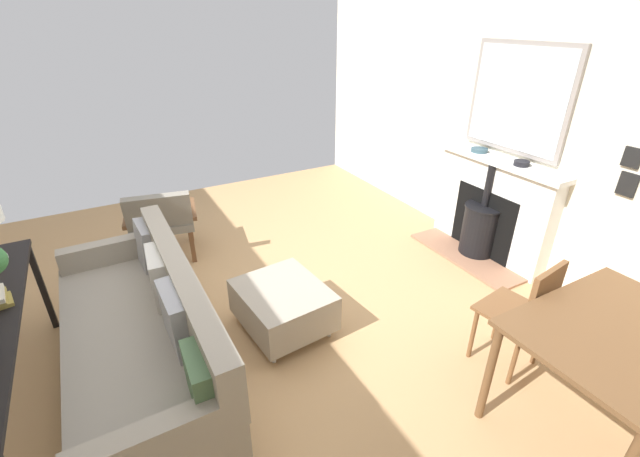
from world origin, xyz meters
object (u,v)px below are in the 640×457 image
at_px(fireplace, 488,214).
at_px(armchair_accent, 161,219).
at_px(mantel_bowl_near, 479,150).
at_px(sofa, 145,336).
at_px(ottoman, 283,304).
at_px(mantel_bowl_far, 522,163).
at_px(dining_chair_near_fireplace, 526,309).
at_px(dining_table, 620,344).

height_order(fireplace, armchair_accent, fireplace).
bearing_deg(fireplace, armchair_accent, -26.62).
bearing_deg(armchair_accent, mantel_bowl_near, 157.53).
height_order(sofa, ottoman, sofa).
height_order(fireplace, mantel_bowl_far, mantel_bowl_far).
bearing_deg(ottoman, dining_chair_near_fireplace, 137.19).
distance_m(mantel_bowl_far, ottoman, 2.50).
distance_m(fireplace, ottoman, 2.36).
distance_m(ottoman, dining_table, 2.18).
bearing_deg(armchair_accent, sofa, 75.94).
bearing_deg(dining_chair_near_fireplace, dining_table, 88.79).
xyz_separation_m(mantel_bowl_near, armchair_accent, (2.96, -1.23, -0.60)).
bearing_deg(mantel_bowl_far, sofa, -1.95).
relative_size(fireplace, ottoman, 1.82).
relative_size(ottoman, armchair_accent, 0.98).
distance_m(mantel_bowl_near, armchair_accent, 3.26).
xyz_separation_m(fireplace, dining_chair_near_fireplace, (1.08, 1.27, 0.06)).
bearing_deg(mantel_bowl_far, fireplace, -87.54).
bearing_deg(mantel_bowl_near, dining_table, 62.02).
xyz_separation_m(fireplace, ottoman, (2.35, 0.09, -0.22)).
relative_size(fireplace, armchair_accent, 1.78).
distance_m(sofa, ottoman, 1.02).
xyz_separation_m(sofa, dining_table, (-2.26, 1.70, 0.30)).
height_order(armchair_accent, dining_chair_near_fireplace, dining_chair_near_fireplace).
distance_m(fireplace, armchair_accent, 3.30).
xyz_separation_m(armchair_accent, dining_chair_near_fireplace, (-1.87, 2.75, 0.06)).
relative_size(fireplace, dining_table, 1.24).
relative_size(dining_table, dining_chair_near_fireplace, 1.29).
relative_size(sofa, ottoman, 2.71).
bearing_deg(dining_table, armchair_accent, -60.66).
bearing_deg(mantel_bowl_near, dining_chair_near_fireplace, 54.27).
bearing_deg(dining_chair_near_fireplace, mantel_bowl_near, -125.73).
bearing_deg(sofa, dining_table, 143.05).
distance_m(ottoman, dining_chair_near_fireplace, 1.75).
xyz_separation_m(armchair_accent, dining_table, (-1.86, 3.31, 0.20)).
height_order(ottoman, dining_table, dining_table).
height_order(fireplace, dining_chair_near_fireplace, fireplace).
distance_m(mantel_bowl_far, dining_chair_near_fireplace, 1.60).
bearing_deg(dining_chair_near_fireplace, sofa, -26.65).
distance_m(fireplace, dining_chair_near_fireplace, 1.67).
xyz_separation_m(fireplace, mantel_bowl_far, (-0.01, 0.24, 0.61)).
distance_m(sofa, armchair_accent, 1.66).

